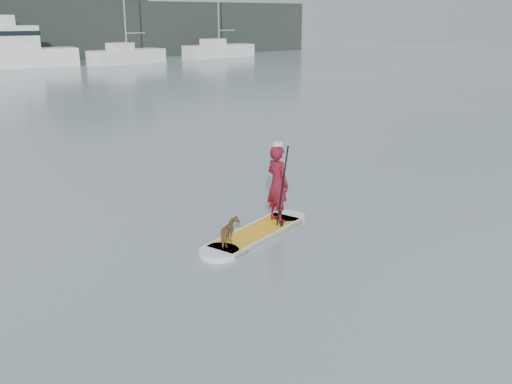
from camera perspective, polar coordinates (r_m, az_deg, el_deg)
ground at (r=13.83m, az=10.57°, el=-2.20°), size 140.00×140.00×0.00m
paddleboard at (r=12.24m, az=0.00°, el=-4.21°), size 3.21×1.47×0.12m
paddler at (r=12.57m, az=2.16°, el=0.82°), size 0.42×0.63×1.73m
white_cap at (r=12.35m, az=2.21°, el=4.82°), size 0.22×0.22×0.07m
dog at (r=11.45m, az=-2.64°, el=-4.04°), size 0.67×0.60×0.53m
paddle at (r=12.29m, az=2.63°, el=-0.47°), size 0.11×0.30×2.00m
sailboat_e at (r=58.23m, az=-12.81°, el=13.18°), size 7.94×3.72×11.06m
sailboat_f at (r=65.83m, az=-3.76°, el=14.04°), size 8.71×3.25×12.77m
motor_yacht_a at (r=57.05m, az=-23.16°, el=13.08°), size 10.34×4.40×6.01m
shore_building_east at (r=68.39m, az=-15.31°, el=16.25°), size 10.00×4.00×8.00m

